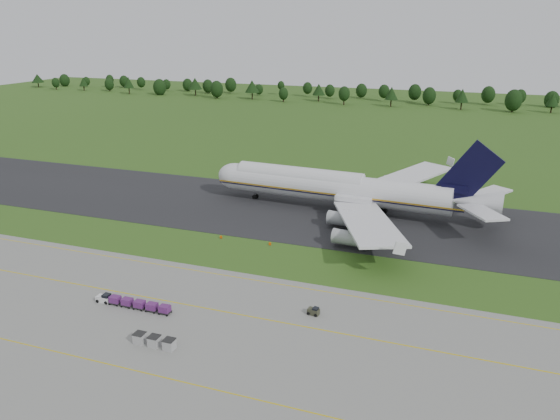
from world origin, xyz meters
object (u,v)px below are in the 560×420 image
at_px(baggage_train, 132,303).
at_px(utility_cart, 313,312).
at_px(uld_row, 154,341).
at_px(aircraft, 341,188).
at_px(edge_markers, 245,240).

distance_m(baggage_train, utility_cart, 29.02).
bearing_deg(uld_row, baggage_train, 138.30).
height_order(aircraft, baggage_train, aircraft).
bearing_deg(utility_cart, edge_markers, 132.34).
bearing_deg(utility_cart, baggage_train, -164.67).
xyz_separation_m(baggage_train, utility_cart, (27.99, 7.67, -0.26)).
bearing_deg(aircraft, edge_markers, -117.31).
height_order(baggage_train, utility_cart, baggage_train).
bearing_deg(aircraft, baggage_train, -108.63).
height_order(aircraft, utility_cart, aircraft).
xyz_separation_m(aircraft, baggage_train, (-19.72, -58.51, -4.88)).
xyz_separation_m(aircraft, utility_cart, (8.27, -50.84, -5.14)).
distance_m(utility_cart, edge_markers, 32.71).
xyz_separation_m(aircraft, uld_row, (-10.28, -66.92, -4.84)).
bearing_deg(edge_markers, uld_row, -85.06).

